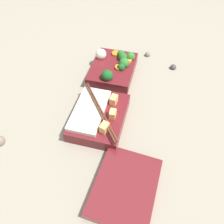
% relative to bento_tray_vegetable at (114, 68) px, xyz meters
% --- Properties ---
extents(ground_plane, '(3.00, 3.00, 0.00)m').
position_rel_bento_tray_vegetable_xyz_m(ground_plane, '(0.10, 0.01, -0.03)').
color(ground_plane, gray).
extents(bento_tray_vegetable, '(0.19, 0.15, 0.07)m').
position_rel_bento_tray_vegetable_xyz_m(bento_tray_vegetable, '(0.00, 0.00, 0.00)').
color(bento_tray_vegetable, maroon).
rests_on(bento_tray_vegetable, ground_plane).
extents(bento_tray_rice, '(0.19, 0.15, 0.06)m').
position_rel_bento_tray_vegetable_xyz_m(bento_tray_rice, '(0.22, 0.01, -0.00)').
color(bento_tray_rice, maroon).
rests_on(bento_tray_rice, ground_plane).
extents(bento_lid, '(0.19, 0.15, 0.02)m').
position_rel_bento_tray_vegetable_xyz_m(bento_lid, '(0.40, 0.13, -0.02)').
color(bento_lid, maroon).
rests_on(bento_lid, ground_plane).
extents(pebble_1, '(0.02, 0.02, 0.02)m').
position_rel_bento_tray_vegetable_xyz_m(pebble_1, '(-0.14, 0.10, -0.02)').
color(pebble_1, '#7A6B5B').
rests_on(pebble_1, ground_plane).
extents(pebble_2, '(0.02, 0.02, 0.02)m').
position_rel_bento_tray_vegetable_xyz_m(pebble_2, '(-0.08, 0.20, -0.02)').
color(pebble_2, '#474442').
rests_on(pebble_2, ground_plane).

